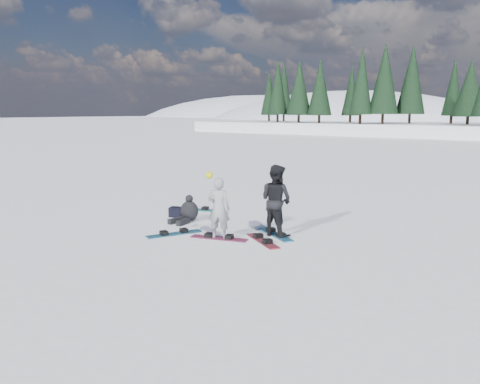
% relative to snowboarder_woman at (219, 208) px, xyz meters
% --- Properties ---
extents(ground, '(420.00, 420.00, 0.00)m').
position_rel_snowboarder_woman_xyz_m(ground, '(1.73, 0.48, -0.81)').
color(ground, white).
rests_on(ground, ground).
extents(snowboarder_woman, '(0.69, 0.58, 1.74)m').
position_rel_snowboarder_woman_xyz_m(snowboarder_woman, '(0.00, 0.00, 0.00)').
color(snowboarder_woman, '#939397').
rests_on(snowboarder_woman, ground).
extents(snowboarder_man, '(1.01, 0.84, 1.88)m').
position_rel_snowboarder_woman_xyz_m(snowboarder_man, '(0.99, 1.17, 0.13)').
color(snowboarder_man, black).
rests_on(snowboarder_man, ground).
extents(seated_rider, '(0.58, 0.94, 0.80)m').
position_rel_snowboarder_woman_xyz_m(seated_rider, '(-1.94, 0.99, -0.51)').
color(seated_rider, black).
rests_on(seated_rider, ground).
extents(gear_bag, '(0.53, 0.45, 0.30)m').
position_rel_snowboarder_woman_xyz_m(gear_bag, '(-2.64, 1.24, -0.66)').
color(gear_bag, black).
rests_on(gear_bag, ground).
extents(snowboard_woman, '(1.51, 0.72, 0.03)m').
position_rel_snowboarder_woman_xyz_m(snowboard_woman, '(0.00, 0.00, -0.80)').
color(snowboard_woman, '#96204A').
rests_on(snowboard_woman, ground).
extents(snowboard_man, '(1.43, 1.01, 0.03)m').
position_rel_snowboarder_woman_xyz_m(snowboard_man, '(0.99, 1.17, -0.80)').
color(snowboard_man, teal).
rests_on(snowboard_man, ground).
extents(snowboard_loose_c, '(1.52, 0.61, 0.03)m').
position_rel_snowboarder_woman_xyz_m(snowboard_loose_c, '(-2.78, 2.38, -0.80)').
color(snowboard_loose_c, teal).
rests_on(snowboard_loose_c, ground).
extents(snowboard_loose_a, '(0.90, 1.47, 0.03)m').
position_rel_snowboarder_woman_xyz_m(snowboard_loose_a, '(-1.24, -0.36, -0.80)').
color(snowboard_loose_a, '#176282').
rests_on(snowboard_loose_a, ground).
extents(snowboard_loose_b, '(1.41, 1.05, 0.03)m').
position_rel_snowboarder_woman_xyz_m(snowboard_loose_b, '(1.05, 0.45, -0.80)').
color(snowboard_loose_b, maroon).
rests_on(snowboard_loose_b, ground).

